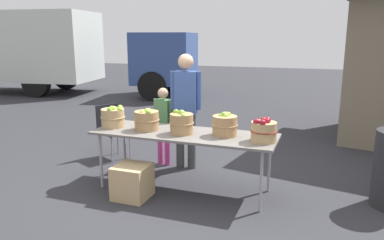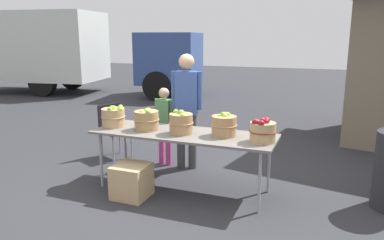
{
  "view_description": "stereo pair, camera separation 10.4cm",
  "coord_description": "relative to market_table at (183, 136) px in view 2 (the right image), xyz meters",
  "views": [
    {
      "loc": [
        1.62,
        -4.14,
        1.91
      ],
      "look_at": [
        0.0,
        0.3,
        0.85
      ],
      "focal_mm": 34.54,
      "sensor_mm": 36.0,
      "label": 1
    },
    {
      "loc": [
        1.72,
        -4.11,
        1.91
      ],
      "look_at": [
        0.0,
        0.3,
        0.85
      ],
      "focal_mm": 34.54,
      "sensor_mm": 36.0,
      "label": 2
    }
  ],
  "objects": [
    {
      "name": "apple_basket_green_0",
      "position": [
        -0.99,
        -0.03,
        0.17
      ],
      "size": [
        0.32,
        0.32,
        0.29
      ],
      "color": "tan",
      "rests_on": "market_table"
    },
    {
      "name": "child_customer",
      "position": [
        -0.63,
        0.78,
        -0.01
      ],
      "size": [
        0.31,
        0.17,
        1.19
      ],
      "rotation": [
        0.0,
        0.0,
        3.09
      ],
      "color": "#CC3F8C",
      "rests_on": "ground"
    },
    {
      "name": "ground_plane",
      "position": [
        0.0,
        0.0,
        -0.71
      ],
      "size": [
        40.0,
        40.0,
        0.0
      ],
      "primitive_type": "plane",
      "color": "#2D2D33"
    },
    {
      "name": "vendor_adult",
      "position": [
        -0.26,
        0.76,
        0.28
      ],
      "size": [
        0.44,
        0.29,
        1.69
      ],
      "rotation": [
        0.0,
        0.0,
        3.37
      ],
      "color": "#3F3F3F",
      "rests_on": "ground"
    },
    {
      "name": "box_truck",
      "position": [
        -6.91,
        6.38,
        0.78
      ],
      "size": [
        7.95,
        3.38,
        2.75
      ],
      "rotation": [
        0.0,
        0.0,
        0.16
      ],
      "color": "silver",
      "rests_on": "ground"
    },
    {
      "name": "market_table",
      "position": [
        0.0,
        0.0,
        0.0
      ],
      "size": [
        2.3,
        0.76,
        0.75
      ],
      "color": "slate",
      "rests_on": "ground"
    },
    {
      "name": "apple_basket_green_1",
      "position": [
        -0.5,
        -0.02,
        0.17
      ],
      "size": [
        0.33,
        0.33,
        0.28
      ],
      "color": "#A87F51",
      "rests_on": "market_table"
    },
    {
      "name": "apple_basket_green_3",
      "position": [
        0.51,
        0.06,
        0.17
      ],
      "size": [
        0.32,
        0.32,
        0.29
      ],
      "color": "#A87F51",
      "rests_on": "market_table"
    },
    {
      "name": "apple_basket_red_0",
      "position": [
        1.0,
        -0.05,
        0.17
      ],
      "size": [
        0.31,
        0.31,
        0.29
      ],
      "color": "tan",
      "rests_on": "market_table"
    },
    {
      "name": "folding_chair",
      "position": [
        -1.56,
        0.81,
        -0.2
      ],
      "size": [
        0.53,
        0.53,
        0.86
      ],
      "rotation": [
        0.0,
        0.0,
        1.14
      ],
      "color": "black",
      "rests_on": "ground"
    },
    {
      "name": "apple_basket_green_2",
      "position": [
        -0.01,
        -0.04,
        0.17
      ],
      "size": [
        0.31,
        0.31,
        0.3
      ],
      "color": "#A87F51",
      "rests_on": "market_table"
    },
    {
      "name": "produce_crate",
      "position": [
        -0.5,
        -0.44,
        -0.51
      ],
      "size": [
        0.41,
        0.41,
        0.41
      ],
      "primitive_type": "cube",
      "color": "tan",
      "rests_on": "ground"
    }
  ]
}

